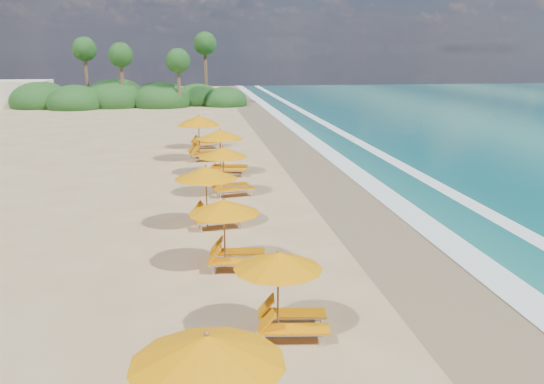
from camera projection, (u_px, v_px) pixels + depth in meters
name	position (u px, v px, depth m)	size (l,w,h in m)	color
ground	(272.00, 224.00, 20.93)	(160.00, 160.00, 0.00)	tan
wet_sand	(377.00, 219.00, 21.47)	(4.00, 160.00, 0.01)	olive
surf_foam	(446.00, 216.00, 21.83)	(4.00, 160.00, 0.01)	white
station_2	(285.00, 287.00, 12.58)	(2.32, 2.20, 2.00)	olive
station_3	(230.00, 229.00, 16.51)	(2.43, 2.29, 2.11)	olive
station_4	(211.00, 192.00, 20.34)	(2.68, 2.54, 2.27)	olive
station_5	(227.00, 167.00, 24.79)	(2.64, 2.54, 2.18)	olive
station_6	(224.00, 149.00, 28.78)	(2.85, 2.72, 2.37)	olive
station_7	(203.00, 135.00, 32.59)	(3.02, 2.86, 2.58)	olive
station_8	(202.00, 129.00, 36.60)	(2.55, 2.42, 2.16)	olive
treeline	(125.00, 98.00, 63.05)	(25.80, 8.80, 9.74)	#163D14
beach_building	(17.00, 93.00, 63.71)	(7.00, 5.00, 2.80)	beige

